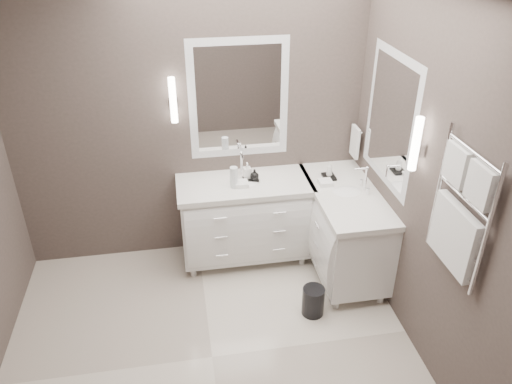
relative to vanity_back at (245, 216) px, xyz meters
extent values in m
cube|color=beige|center=(-0.45, -1.23, -0.49)|extent=(3.20, 3.00, 0.01)
cube|color=#473D39|center=(-0.45, 0.28, 0.86)|extent=(3.20, 0.01, 2.70)
cube|color=#473D39|center=(1.15, -1.23, 0.86)|extent=(0.01, 3.00, 2.70)
cube|color=white|center=(0.00, 0.00, -0.04)|extent=(1.20, 0.55, 0.70)
cube|color=silver|center=(0.00, 0.00, 0.34)|extent=(1.24, 0.59, 0.05)
ellipsoid|color=white|center=(0.00, 0.00, 0.32)|extent=(0.36, 0.28, 0.12)
cylinder|color=white|center=(0.00, 0.16, 0.47)|extent=(0.02, 0.02, 0.22)
cube|color=white|center=(0.88, -0.33, -0.04)|extent=(0.55, 1.20, 0.70)
cube|color=silver|center=(0.88, -0.33, 0.34)|extent=(0.59, 1.24, 0.05)
ellipsoid|color=white|center=(0.88, -0.33, 0.32)|extent=(0.36, 0.28, 0.12)
cylinder|color=white|center=(1.04, -0.33, 0.47)|extent=(0.02, 0.02, 0.22)
cube|color=white|center=(0.00, 0.26, 1.06)|extent=(0.90, 0.02, 1.10)
cube|color=white|center=(0.00, 0.26, 1.06)|extent=(0.77, 0.02, 0.96)
cube|color=white|center=(1.14, -0.43, 1.06)|extent=(0.02, 0.90, 1.10)
cube|color=white|center=(1.14, -0.43, 1.06)|extent=(0.02, 0.90, 0.96)
cube|color=white|center=(-0.58, 0.20, 1.06)|extent=(0.05, 0.05, 0.10)
cylinder|color=white|center=(-0.58, 0.20, 1.11)|extent=(0.06, 0.06, 0.40)
cube|color=white|center=(1.08, -1.01, 1.06)|extent=(0.05, 0.05, 0.10)
cylinder|color=white|center=(1.08, -1.01, 1.11)|extent=(0.06, 0.06, 0.40)
cylinder|color=white|center=(1.10, 0.13, 0.76)|extent=(0.02, 0.22, 0.02)
cube|color=white|center=(1.08, 0.13, 0.62)|extent=(0.03, 0.17, 0.30)
cylinder|color=white|center=(1.10, -1.90, 0.96)|extent=(0.03, 0.03, 0.90)
cylinder|color=white|center=(1.10, -1.35, 0.96)|extent=(0.03, 0.03, 0.90)
cube|color=white|center=(1.10, -1.76, 1.19)|extent=(0.06, 0.22, 0.24)
cube|color=white|center=(1.10, -1.50, 1.19)|extent=(0.06, 0.22, 0.24)
cube|color=white|center=(1.10, -1.63, 0.75)|extent=(0.06, 0.46, 0.42)
cylinder|color=black|center=(0.45, -0.89, -0.35)|extent=(0.22, 0.22, 0.26)
cube|color=black|center=(0.07, 0.03, 0.38)|extent=(0.14, 0.11, 0.02)
cube|color=black|center=(0.79, -0.05, 0.38)|extent=(0.11, 0.15, 0.02)
cylinder|color=silver|center=(-0.10, -0.07, 0.46)|extent=(0.08, 0.08, 0.20)
imported|color=white|center=(0.04, 0.05, 0.46)|extent=(0.07, 0.08, 0.15)
imported|color=black|center=(0.10, 0.00, 0.44)|extent=(0.09, 0.09, 0.10)
imported|color=white|center=(0.79, -0.05, 0.46)|extent=(0.07, 0.07, 0.14)
camera|label=1|loc=(-0.58, -3.96, 2.57)|focal=35.00mm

